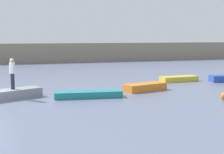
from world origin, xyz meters
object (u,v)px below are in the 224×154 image
at_px(rowboat_grey, 13,94).
at_px(rowboat_orange, 145,87).
at_px(rowboat_teal, 88,94).
at_px(rowboat_yellow, 179,79).
at_px(person_white_shirt, 12,72).

height_order(rowboat_grey, rowboat_orange, rowboat_grey).
bearing_deg(rowboat_teal, rowboat_yellow, 35.37).
bearing_deg(rowboat_orange, rowboat_grey, 166.15).
distance_m(rowboat_teal, rowboat_yellow, 9.75).
relative_size(rowboat_orange, person_white_shirt, 1.64).
bearing_deg(person_white_shirt, rowboat_grey, -135.00).
height_order(rowboat_orange, rowboat_yellow, rowboat_orange).
bearing_deg(rowboat_teal, person_white_shirt, 172.89).
bearing_deg(person_white_shirt, rowboat_teal, -14.03).
xyz_separation_m(rowboat_grey, rowboat_teal, (4.20, -1.05, -0.08)).
bearing_deg(rowboat_yellow, rowboat_grey, -167.42).
height_order(rowboat_grey, rowboat_yellow, rowboat_grey).
xyz_separation_m(rowboat_orange, rowboat_yellow, (4.39, 3.37, -0.04)).
bearing_deg(rowboat_orange, rowboat_teal, -178.44).
bearing_deg(rowboat_yellow, rowboat_teal, -154.69).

